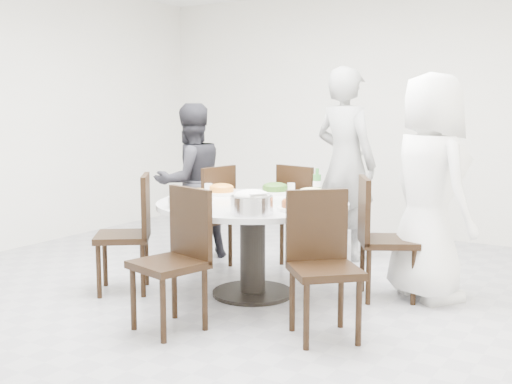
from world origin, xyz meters
The scene contains 22 objects.
floor centered at (0.00, 0.00, 0.00)m, with size 6.00×6.00×0.01m, color #A1A0A5.
wall_back centered at (0.00, 3.00, 1.40)m, with size 6.00×0.01×2.80m, color white.
dining_table centered at (-0.01, 0.12, 0.38)m, with size 1.50×1.50×0.75m, color silver.
chair_ne centered at (0.92, 0.61, 0.47)m, with size 0.42×0.42×0.95m, color black.
chair_n centered at (-0.09, 1.20, 0.47)m, with size 0.42×0.42×0.95m, color black.
chair_nw centered at (-0.86, 0.62, 0.47)m, with size 0.42×0.42×0.95m, color black.
chair_sw centered at (-0.95, -0.35, 0.47)m, with size 0.42×0.42×0.95m, color black.
chair_s centered at (-0.06, -0.85, 0.47)m, with size 0.42×0.42×0.95m, color black.
chair_se centered at (0.89, -0.43, 0.47)m, with size 0.42×0.42×0.95m, color black.
diner_right centered at (1.18, 0.78, 0.87)m, with size 0.85×0.55×1.75m, color white.
diner_middle centered at (0.08, 1.65, 0.93)m, with size 0.68×0.44×1.86m, color black.
diner_left centered at (-1.17, 0.83, 0.75)m, with size 0.73×0.57×1.51m, color black.
dish_greens centered at (-0.08, 0.59, 0.79)m, with size 0.28×0.28×0.07m, color white.
dish_pale centered at (0.33, 0.46, 0.79)m, with size 0.28×0.28×0.08m, color white.
dish_orange centered at (-0.44, 0.30, 0.79)m, with size 0.26×0.26×0.07m, color white.
dish_redbrown centered at (0.47, -0.05, 0.79)m, with size 0.28×0.28×0.07m, color white.
dish_tofu centered at (-0.42, -0.06, 0.79)m, with size 0.28×0.28×0.07m, color white.
rice_bowl centered at (0.28, -0.35, 0.81)m, with size 0.30×0.30×0.13m, color silver.
soup_bowl centered at (-0.30, -0.36, 0.79)m, with size 0.26×0.26×0.08m, color white.
beverage_bottle centered at (0.27, 0.68, 0.86)m, with size 0.07×0.07×0.23m, color #317C34.
tea_cups centered at (-0.05, 0.73, 0.79)m, with size 0.07×0.07×0.08m, color white.
chopsticks centered at (-0.05, 0.82, 0.76)m, with size 0.24×0.04×0.01m, color tan, non-canonical shape.
Camera 1 is at (2.63, -4.05, 1.52)m, focal length 45.00 mm.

